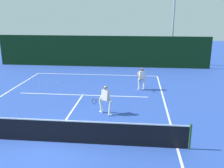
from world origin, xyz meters
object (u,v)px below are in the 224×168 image
tennis_ball_extra (58,83)px  tennis_ball (39,84)px  player_far (142,78)px  player_near (105,99)px  light_pole (174,15)px

tennis_ball_extra → tennis_ball: bearing=-157.9°
player_far → tennis_ball_extra: 6.42m
player_far → tennis_ball: bearing=-30.8°
player_far → tennis_ball_extra: player_far is taller
tennis_ball_extra → player_near: bearing=-52.3°
tennis_ball → tennis_ball_extra: same height
player_far → tennis_ball: player_far is taller
light_pole → player_far: bearing=-108.6°
tennis_ball_extra → light_pole: light_pole is taller
tennis_ball → tennis_ball_extra: bearing=22.1°
player_near → tennis_ball: (-5.59, 5.10, -0.80)m
tennis_ball → light_pole: bearing=38.7°
player_near → light_pole: bearing=-79.6°
player_near → light_pole: (4.99, 13.58, 4.02)m
tennis_ball_extra → light_pole: size_ratio=0.01×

